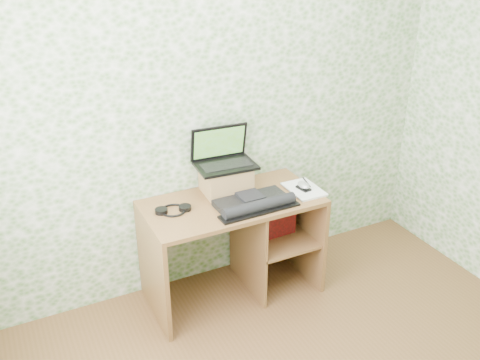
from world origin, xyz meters
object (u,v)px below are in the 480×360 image
laptop (223,156)px  notepad (304,189)px  riser (226,179)px  desk (241,231)px  keyboard (254,203)px

laptop → notepad: laptop is taller
laptop → notepad: (0.50, -0.27, -0.25)m
notepad → riser: bearing=156.3°
desk → riser: (-0.06, 0.12, 0.36)m
keyboard → laptop: bearing=102.2°
riser → desk: bearing=-64.4°
desk → notepad: bearing=-13.6°
riser → keyboard: size_ratio=0.56×
laptop → riser: bearing=-86.5°
desk → riser: 0.39m
desk → keyboard: keyboard is taller
riser → laptop: (0.00, 0.04, 0.16)m
keyboard → riser: bearing=104.1°
riser → keyboard: (0.08, -0.28, -0.07)m
desk → riser: bearing=115.6°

